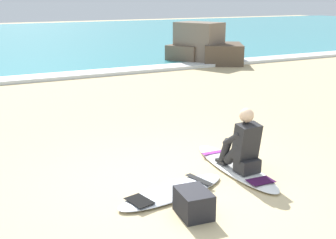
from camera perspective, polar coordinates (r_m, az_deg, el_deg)
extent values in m
plane|color=#CCB584|center=(6.20, 1.09, -8.49)|extent=(80.00, 80.00, 0.00)
cube|color=white|center=(14.42, -16.01, 5.30)|extent=(80.00, 0.90, 0.11)
ellipsoid|color=white|center=(6.80, 8.70, -6.09)|extent=(0.64, 2.13, 0.07)
cube|color=purple|center=(7.25, 6.24, -4.25)|extent=(0.48, 0.13, 0.01)
cube|color=#351037|center=(6.27, 12.01, -7.83)|extent=(0.38, 0.26, 0.01)
cube|color=#232326|center=(6.50, 10.29, -5.91)|extent=(0.33, 0.27, 0.20)
cylinder|color=#232326|center=(6.52, 8.64, -4.34)|extent=(0.16, 0.41, 0.43)
cylinder|color=#232326|center=(6.67, 7.47, -4.08)|extent=(0.13, 0.26, 0.42)
cube|color=#232326|center=(6.79, 7.02, -5.46)|extent=(0.11, 0.22, 0.05)
cylinder|color=#232326|center=(6.64, 10.02, -4.03)|extent=(0.16, 0.41, 0.43)
cylinder|color=#232326|center=(6.80, 9.03, -3.74)|extent=(0.13, 0.26, 0.42)
cube|color=#232326|center=(6.93, 8.64, -5.09)|extent=(0.11, 0.22, 0.05)
cube|color=#232326|center=(6.40, 10.22, -2.88)|extent=(0.35, 0.30, 0.57)
sphere|color=beige|center=(6.31, 10.22, 0.54)|extent=(0.21, 0.21, 0.21)
cylinder|color=#232326|center=(6.42, 8.42, -2.50)|extent=(0.10, 0.40, 0.31)
cylinder|color=#232326|center=(6.59, 10.36, -2.12)|extent=(0.10, 0.40, 0.31)
ellipsoid|color=silver|center=(5.92, 0.63, -9.35)|extent=(1.79, 0.88, 0.07)
cube|color=black|center=(6.20, 4.07, -7.79)|extent=(0.20, 0.49, 0.01)
cube|color=black|center=(5.60, -3.75, -10.52)|extent=(0.31, 0.41, 0.01)
cube|color=#756656|center=(17.30, 4.04, 9.97)|extent=(1.71, 2.01, 1.56)
cube|color=brown|center=(17.44, 2.37, 8.59)|extent=(1.59, 1.67, 0.67)
cube|color=brown|center=(17.17, 7.15, 8.51)|extent=(2.11, 2.23, 0.76)
cube|color=#232328|center=(5.35, 3.36, -10.82)|extent=(0.41, 0.52, 0.32)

